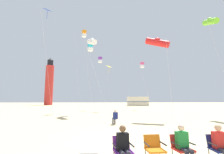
% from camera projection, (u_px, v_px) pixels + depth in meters
% --- Properties ---
extents(ground, '(200.00, 200.00, 0.00)m').
position_uv_depth(ground, '(134.00, 139.00, 8.04)').
color(ground, '#D3BC8C').
extents(camp_chair_purple, '(0.61, 0.63, 0.82)m').
position_uv_depth(camp_chair_purple, '(122.00, 148.00, 4.82)').
color(camp_chair_purple, '#722D99').
rests_on(camp_chair_purple, ground).
extents(spectator_purple_chair, '(0.37, 0.53, 1.16)m').
position_uv_depth(spectator_purple_chair, '(123.00, 145.00, 4.70)').
color(spectator_purple_chair, black).
rests_on(spectator_purple_chair, ground).
extents(camp_chair_orange, '(0.59, 0.60, 0.82)m').
position_uv_depth(camp_chair_orange, '(154.00, 146.00, 4.97)').
color(camp_chair_orange, orange).
rests_on(camp_chair_orange, ground).
extents(camp_chair_red, '(0.61, 0.62, 0.82)m').
position_uv_depth(camp_chair_red, '(181.00, 146.00, 5.02)').
color(camp_chair_red, red).
rests_on(camp_chair_red, ground).
extents(spectator_red_chair, '(0.37, 0.53, 1.16)m').
position_uv_depth(spectator_red_chair, '(183.00, 143.00, 4.90)').
color(spectator_red_chair, '#238438').
rests_on(spectator_red_chair, ground).
extents(camp_chair_navy, '(0.58, 0.59, 0.82)m').
position_uv_depth(camp_chair_navy, '(218.00, 146.00, 4.99)').
color(camp_chair_navy, navy).
rests_on(camp_chair_navy, ground).
extents(spectator_navy_chair, '(0.35, 0.52, 1.16)m').
position_uv_depth(spectator_navy_chair, '(221.00, 144.00, 4.87)').
color(spectator_navy_chair, red).
rests_on(spectator_navy_chair, ground).
extents(kite_flyer_standing, '(0.43, 0.56, 1.16)m').
position_uv_depth(kite_flyer_standing, '(115.00, 116.00, 12.76)').
color(kite_flyer_standing, navy).
rests_on(kite_flyer_standing, ground).
extents(kite_diamond_blue, '(2.03, 2.03, 13.58)m').
position_uv_depth(kite_diamond_blue, '(47.00, 15.00, 20.79)').
color(kite_diamond_blue, silver).
rests_on(kite_diamond_blue, ground).
extents(kite_tube_white, '(3.39, 3.67, 10.37)m').
position_uv_depth(kite_tube_white, '(92.00, 42.00, 21.91)').
color(kite_tube_white, silver).
rests_on(kite_tube_white, ground).
extents(kite_box_rainbow, '(2.52, 1.95, 9.56)m').
position_uv_depth(kite_box_rainbow, '(142.00, 65.00, 33.50)').
color(kite_box_rainbow, silver).
rests_on(kite_box_rainbow, ground).
extents(kite_tube_scarlet, '(2.69, 2.41, 8.55)m').
position_uv_depth(kite_tube_scarlet, '(157.00, 42.00, 17.01)').
color(kite_tube_scarlet, silver).
rests_on(kite_tube_scarlet, ground).
extents(kite_box_cyan, '(1.47, 1.21, 9.97)m').
position_uv_depth(kite_box_cyan, '(90.00, 47.00, 23.45)').
color(kite_box_cyan, silver).
rests_on(kite_box_cyan, ground).
extents(kite_box_orange, '(2.01, 2.01, 13.41)m').
position_uv_depth(kite_box_orange, '(84.00, 34.00, 27.19)').
color(kite_box_orange, silver).
rests_on(kite_box_orange, ground).
extents(kite_tube_lime, '(2.51, 2.61, 11.98)m').
position_uv_depth(kite_tube_lime, '(210.00, 21.00, 19.68)').
color(kite_tube_lime, silver).
rests_on(kite_tube_lime, ground).
extents(kite_box_violet, '(2.79, 2.29, 10.35)m').
position_uv_depth(kite_box_violet, '(100.00, 60.00, 32.46)').
color(kite_box_violet, silver).
rests_on(kite_box_violet, ground).
extents(kite_diamond_gold, '(1.22, 1.22, 7.85)m').
position_uv_depth(kite_diamond_gold, '(109.00, 68.00, 28.41)').
color(kite_diamond_gold, silver).
rests_on(kite_diamond_gold, ground).
extents(lighthouse_distant, '(2.80, 2.80, 16.80)m').
position_uv_depth(lighthouse_distant, '(49.00, 83.00, 57.62)').
color(lighthouse_distant, red).
rests_on(lighthouse_distant, ground).
extents(rv_van_cream, '(6.47, 2.42, 2.80)m').
position_uv_depth(rv_van_cream, '(138.00, 101.00, 50.33)').
color(rv_van_cream, beige).
rests_on(rv_van_cream, ground).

